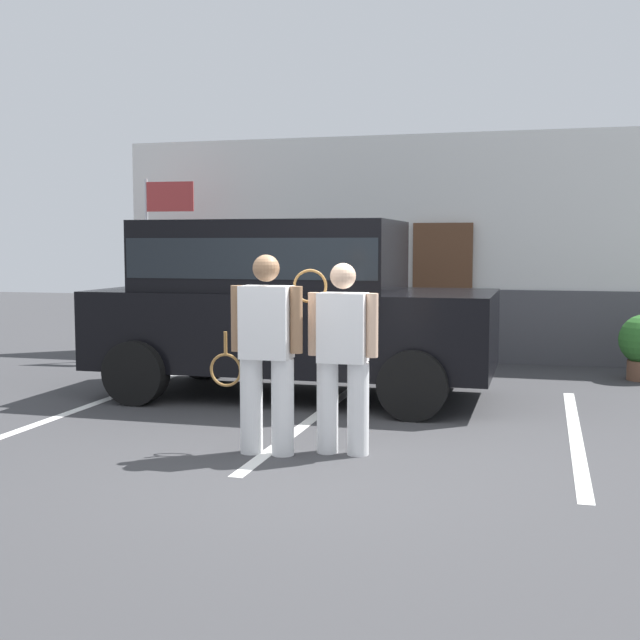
% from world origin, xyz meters
% --- Properties ---
extents(ground_plane, '(40.00, 40.00, 0.00)m').
position_xyz_m(ground_plane, '(0.00, 0.00, 0.00)').
color(ground_plane, '#38383A').
extents(parking_stripe_0, '(0.12, 4.40, 0.01)m').
position_xyz_m(parking_stripe_0, '(-2.94, 1.50, 0.00)').
color(parking_stripe_0, silver).
rests_on(parking_stripe_0, ground_plane).
extents(parking_stripe_1, '(0.12, 4.40, 0.01)m').
position_xyz_m(parking_stripe_1, '(-0.37, 1.50, 0.00)').
color(parking_stripe_1, silver).
rests_on(parking_stripe_1, ground_plane).
extents(parking_stripe_2, '(0.12, 4.40, 0.01)m').
position_xyz_m(parking_stripe_2, '(2.20, 1.50, 0.00)').
color(parking_stripe_2, silver).
rests_on(parking_stripe_2, ground_plane).
extents(house_frontage, '(9.57, 0.40, 3.45)m').
position_xyz_m(house_frontage, '(0.00, 6.29, 1.62)').
color(house_frontage, white).
rests_on(house_frontage, ground_plane).
extents(parked_suv, '(4.60, 2.16, 2.05)m').
position_xyz_m(parked_suv, '(-1.03, 2.69, 1.15)').
color(parked_suv, black).
rests_on(parked_suv, ground_plane).
extents(tennis_player_man, '(0.89, 0.26, 1.70)m').
position_xyz_m(tennis_player_man, '(-0.37, 0.06, 0.88)').
color(tennis_player_man, white).
rests_on(tennis_player_man, ground_plane).
extents(tennis_player_woman, '(0.75, 0.25, 1.63)m').
position_xyz_m(tennis_player_woman, '(0.25, 0.23, 0.85)').
color(tennis_player_woman, white).
rests_on(tennis_player_woman, ground_plane).
extents(flag_pole, '(0.80, 0.07, 2.78)m').
position_xyz_m(flag_pole, '(-3.86, 5.18, 1.94)').
color(flag_pole, silver).
rests_on(flag_pole, ground_plane).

